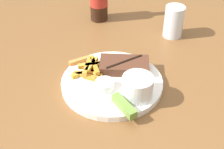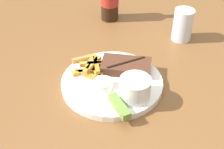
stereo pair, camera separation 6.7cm
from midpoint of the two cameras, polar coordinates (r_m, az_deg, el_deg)
dining_table at (r=0.90m, az=2.15°, el=-4.69°), size 1.56×1.50×0.73m
dinner_plate at (r=0.86m, az=2.25°, el=-1.58°), size 0.28×0.28×0.02m
steak_portion at (r=0.88m, az=4.78°, el=1.46°), size 0.15×0.10×0.03m
fries_pile at (r=0.88m, az=-1.41°, el=1.35°), size 0.12×0.11×0.02m
coleslaw_cup at (r=0.78m, az=6.72°, el=-2.45°), size 0.08×0.08×0.06m
dipping_sauce_cup at (r=0.82m, az=0.75°, el=-1.86°), size 0.05×0.05×0.02m
pickle_spear at (r=0.76m, az=3.90°, el=-5.96°), size 0.08×0.07×0.02m
fork_utensil at (r=0.87m, az=-2.42°, el=-0.25°), size 0.13×0.03×0.00m
drinking_glass at (r=1.07m, az=14.62°, el=8.72°), size 0.06×0.06×0.11m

